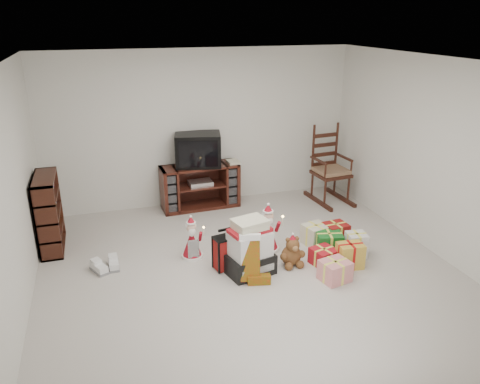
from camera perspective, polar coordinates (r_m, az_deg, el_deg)
name	(u,v)px	position (r m, az deg, el deg)	size (l,w,h in m)	color
room	(251,177)	(5.29, 1.33, 1.88)	(5.01, 5.01, 2.51)	beige
tv_stand	(200,186)	(7.61, -4.89, 0.69)	(1.26, 0.49, 0.71)	#421612
bookshelf	(49,214)	(6.70, -22.24, -2.51)	(0.28, 0.83, 1.02)	#39160F
rocking_chair	(329,174)	(8.00, 10.79, 2.15)	(0.61, 0.92, 1.33)	#39160F
gift_pile	(250,250)	(5.68, 1.19, -7.13)	(0.63, 0.52, 0.69)	black
red_suitcase	(228,252)	(5.82, -1.47, -7.32)	(0.36, 0.24, 0.51)	maroon
stocking	(250,259)	(5.48, 1.23, -8.16)	(0.29, 0.12, 0.62)	#0E7E0F
teddy_bear	(292,253)	(5.94, 6.31, -7.38)	(0.26, 0.23, 0.38)	brown
santa_figurine	(268,233)	(6.24, 3.39, -4.97)	(0.32, 0.31, 0.66)	maroon
mrs_claus_figurine	(192,242)	(6.09, -5.90, -6.05)	(0.28, 0.27, 0.58)	maroon
sneaker_pair	(106,266)	(6.09, -15.97, -8.65)	(0.37, 0.31, 0.10)	silver
gift_cluster	(335,247)	(6.22, 11.48, -6.61)	(0.84, 1.22, 0.29)	maroon
crt_television	(198,150)	(7.43, -5.13, 5.17)	(0.79, 0.64, 0.52)	black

